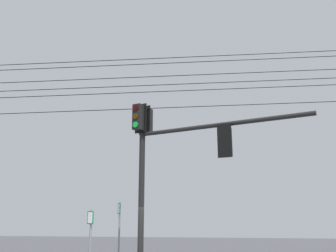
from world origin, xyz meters
TOP-DOWN VIEW (x-y plane):
  - signal_mast_assembly at (-0.51, 1.09)m, footprint 2.48×5.67m
  - route_sign_primary at (-2.81, -1.12)m, footprint 0.24×0.17m
  - route_sign_secondary at (-0.34, -1.36)m, footprint 0.14×0.24m
  - overhead_wire_span at (-0.73, -1.08)m, footprint 2.61×27.52m

SIDE VIEW (x-z plane):
  - route_sign_secondary at x=-0.34m, z-range 0.23..2.64m
  - route_sign_primary at x=-2.81m, z-range 0.25..3.00m
  - signal_mast_assembly at x=-0.51m, z-range 1.28..7.33m
  - overhead_wire_span at x=-0.73m, z-range 5.66..8.23m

